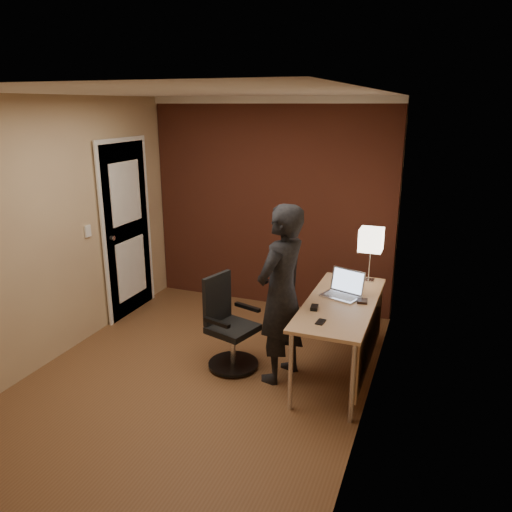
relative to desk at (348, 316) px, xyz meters
name	(u,v)px	position (x,y,z in m)	size (l,w,h in m)	color
room	(236,200)	(-1.53, 1.04, 0.77)	(4.00, 4.00, 4.00)	brown
desk	(348,316)	(0.00, 0.00, 0.00)	(0.60, 1.50, 0.73)	tan
desk_lamp	(371,240)	(0.07, 0.63, 0.55)	(0.22, 0.22, 0.54)	silver
laptop	(344,289)	(-0.08, 0.16, 0.19)	(0.40, 0.35, 0.23)	silver
mouse	(314,308)	(-0.25, -0.26, 0.14)	(0.06, 0.10, 0.03)	black
phone	(321,322)	(-0.14, -0.50, 0.13)	(0.06, 0.12, 0.01)	black
wallet	(362,301)	(0.11, 0.05, 0.14)	(0.09, 0.11, 0.02)	black
office_chair	(228,328)	(-1.09, -0.21, -0.21)	(0.50, 0.55, 0.88)	black
person	(281,294)	(-0.56, -0.22, 0.21)	(0.59, 0.39, 1.62)	black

